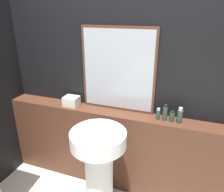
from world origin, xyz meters
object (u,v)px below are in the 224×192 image
lotion_bottle (172,117)px  pedestal_sink (99,164)px  mirror (118,70)px  towel_stack (72,101)px  conditioner_bottle (165,113)px  shampoo_bottle (158,114)px  body_wash_bottle (180,116)px

lotion_bottle → pedestal_sink: bearing=-141.2°
mirror → towel_stack: 0.64m
conditioner_bottle → lotion_bottle: (0.07, 0.00, -0.03)m
pedestal_sink → shampoo_bottle: 0.73m
lotion_bottle → body_wash_bottle: 0.07m
mirror → lotion_bottle: size_ratio=8.06×
mirror → body_wash_bottle: (0.65, -0.09, -0.36)m
pedestal_sink → mirror: 0.92m
pedestal_sink → body_wash_bottle: size_ratio=6.12×
towel_stack → lotion_bottle: lotion_bottle is taller
shampoo_bottle → conditioner_bottle: (0.06, -0.00, 0.02)m
pedestal_sink → towel_stack: towel_stack is taller
conditioner_bottle → lotion_bottle: 0.07m
shampoo_bottle → conditioner_bottle: bearing=-0.0°
shampoo_bottle → lotion_bottle: bearing=0.0°
towel_stack → conditioner_bottle: bearing=-0.0°
towel_stack → lotion_bottle: (1.09, 0.00, -0.00)m
towel_stack → mirror: bearing=9.8°
conditioner_bottle → body_wash_bottle: bearing=0.0°
mirror → towel_stack: (-0.51, -0.09, -0.38)m
mirror → shampoo_bottle: bearing=-11.2°
towel_stack → body_wash_bottle: bearing=0.0°
conditioner_bottle → body_wash_bottle: 0.14m
lotion_bottle → body_wash_bottle: (0.07, 0.00, 0.02)m
mirror → shampoo_bottle: 0.59m
towel_stack → lotion_bottle: size_ratio=1.52×
pedestal_sink → mirror: mirror is taller
pedestal_sink → towel_stack: 0.78m
mirror → lotion_bottle: mirror is taller
lotion_bottle → body_wash_bottle: size_ratio=0.69×
lotion_bottle → shampoo_bottle: bearing=180.0°
shampoo_bottle → body_wash_bottle: bearing=0.0°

